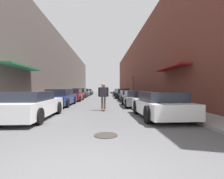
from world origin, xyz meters
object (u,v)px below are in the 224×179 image
at_px(parked_car_left_0, 30,105).
at_px(parked_car_left_5, 88,92).
at_px(parked_car_right_4, 120,92).
at_px(manhole_cover, 106,135).
at_px(parked_car_right_0, 160,105).
at_px(parked_car_left_2, 73,95).
at_px(skateboarder, 103,94).
at_px(traffic_light, 133,83).
at_px(parked_car_left_3, 79,93).
at_px(parked_car_right_1, 136,99).
at_px(parked_car_left_1, 60,98).
at_px(parked_car_right_3, 123,94).
at_px(parked_car_left_4, 85,92).
at_px(parked_car_right_2, 129,96).

bearing_deg(parked_car_left_0, parked_car_left_5, 89.89).
relative_size(parked_car_right_4, manhole_cover, 6.68).
bearing_deg(manhole_cover, parked_car_left_0, 139.25).
height_order(parked_car_left_5, parked_car_right_0, parked_car_right_0).
relative_size(parked_car_left_2, skateboarder, 2.47).
relative_size(parked_car_left_0, parked_car_right_4, 0.97).
relative_size(parked_car_right_0, manhole_cover, 5.96).
bearing_deg(parked_car_left_0, traffic_light, 68.74).
distance_m(parked_car_left_0, manhole_cover, 4.59).
bearing_deg(parked_car_left_3, parked_car_right_0, -70.01).
xyz_separation_m(parked_car_right_0, traffic_light, (2.38, 21.68, 1.55)).
xyz_separation_m(parked_car_right_1, traffic_light, (2.56, 16.51, 1.57)).
bearing_deg(parked_car_right_0, parked_car_left_1, 135.97).
distance_m(parked_car_right_1, traffic_light, 16.78).
xyz_separation_m(parked_car_right_1, parked_car_right_4, (0.23, 16.15, 0.04)).
xyz_separation_m(parked_car_left_0, parked_car_right_3, (5.91, 15.35, 0.01)).
relative_size(parked_car_left_1, parked_car_right_0, 1.13).
height_order(parked_car_left_2, parked_car_right_0, parked_car_left_2).
xyz_separation_m(parked_car_left_2, traffic_light, (8.37, 10.60, 1.53)).
relative_size(parked_car_left_2, manhole_cover, 5.97).
xyz_separation_m(parked_car_left_0, parked_car_left_3, (-0.05, 16.61, 0.02)).
distance_m(manhole_cover, traffic_light, 25.15).
xyz_separation_m(parked_car_left_4, parked_car_right_2, (6.00, -12.11, -0.04)).
bearing_deg(parked_car_right_0, parked_car_left_2, 118.41).
bearing_deg(manhole_cover, parked_car_left_2, 103.77).
height_order(parked_car_left_4, parked_car_right_2, parked_car_left_4).
xyz_separation_m(parked_car_left_1, parked_car_right_4, (6.08, 15.48, -0.01)).
height_order(parked_car_left_5, manhole_cover, parked_car_left_5).
distance_m(parked_car_left_5, parked_car_right_1, 24.12).
bearing_deg(parked_car_left_2, parked_car_left_0, -90.14).
bearing_deg(skateboarder, parked_car_left_2, 111.99).
distance_m(parked_car_right_4, skateboarder, 18.70).
xyz_separation_m(parked_car_left_0, parked_car_right_0, (6.02, -0.09, -0.01)).
height_order(parked_car_left_1, parked_car_left_3, parked_car_left_3).
xyz_separation_m(parked_car_left_3, manhole_cover, (3.50, -19.59, -0.63)).
height_order(parked_car_right_1, traffic_light, traffic_light).
height_order(parked_car_left_0, parked_car_left_2, parked_car_left_2).
distance_m(parked_car_left_1, parked_car_left_3, 10.86).
distance_m(parked_car_left_2, parked_car_right_2, 6.04).
xyz_separation_m(parked_car_right_2, parked_car_right_3, (-0.11, 5.10, 0.06)).
distance_m(parked_car_left_5, parked_car_right_2, 19.21).
xyz_separation_m(parked_car_right_2, manhole_cover, (-2.57, -13.22, -0.56)).
bearing_deg(parked_car_left_4, manhole_cover, -82.29).
bearing_deg(parked_car_right_2, parked_car_left_1, -143.35).
xyz_separation_m(parked_car_left_1, parked_car_left_2, (0.05, 5.24, -0.01)).
distance_m(parked_car_left_3, parked_car_left_4, 5.74).
distance_m(parked_car_right_3, manhole_cover, 18.49).
bearing_deg(manhole_cover, parked_car_left_1, 111.70).
height_order(parked_car_left_5, traffic_light, traffic_light).
bearing_deg(parked_car_right_4, parked_car_left_1, -111.45).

